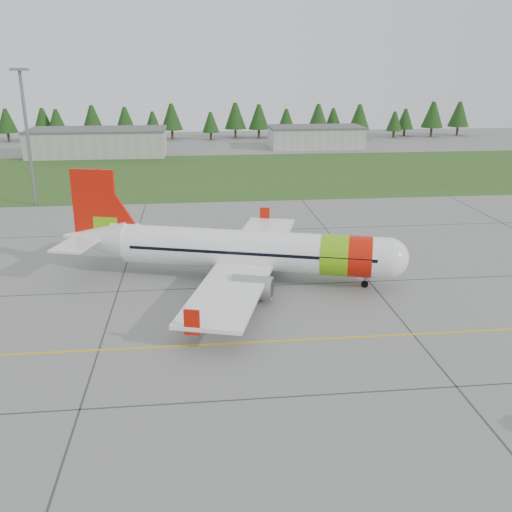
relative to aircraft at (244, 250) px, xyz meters
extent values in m
plane|color=gray|center=(2.51, -22.02, -3.12)|extent=(320.00, 320.00, 0.00)
cylinder|color=white|center=(0.83, -0.25, 0.04)|extent=(26.54, 11.43, 3.98)
sphere|color=white|center=(13.53, -4.06, 0.04)|extent=(3.98, 3.98, 3.98)
cone|color=white|center=(-15.28, 4.58, 0.40)|extent=(7.98, 5.86, 3.98)
cube|color=black|center=(13.82, -4.15, 0.40)|extent=(2.32, 3.01, 0.57)
cylinder|color=#71C10E|center=(8.65, -2.59, 0.04)|extent=(3.70, 4.65, 4.06)
cylinder|color=red|center=(10.99, -3.30, 0.04)|extent=(3.31, 4.53, 4.06)
cube|color=white|center=(0.34, -0.10, -1.08)|extent=(14.75, 32.87, 0.37)
cube|color=red|center=(4.02, 15.72, -0.52)|extent=(1.22, 0.53, 2.04)
cube|color=red|center=(-5.29, -15.34, -0.52)|extent=(1.22, 0.53, 2.04)
cylinder|color=gray|center=(3.42, 4.83, -1.64)|extent=(4.13, 3.11, 2.14)
cylinder|color=gray|center=(0.20, -5.91, -1.64)|extent=(4.13, 3.11, 2.14)
cube|color=red|center=(-15.09, 4.53, 3.82)|extent=(4.60, 1.70, 7.75)
cube|color=#71C10E|center=(-14.01, 4.20, 1.57)|extent=(2.66, 1.17, 2.45)
cube|color=white|center=(-15.77, 4.73, 0.66)|extent=(6.49, 12.17, 0.22)
cylinder|color=slate|center=(11.58, -3.47, -2.40)|extent=(0.18, 0.18, 1.43)
cylinder|color=black|center=(11.58, -3.47, -2.77)|extent=(0.75, 0.47, 0.69)
cylinder|color=slate|center=(0.19, 2.92, -2.15)|extent=(0.22, 0.22, 1.94)
cylinder|color=black|center=(-0.20, 3.04, -2.59)|extent=(1.15, 0.74, 1.06)
cylinder|color=slate|center=(-1.45, -2.54, -2.15)|extent=(0.22, 0.22, 1.94)
cylinder|color=black|center=(-1.84, -2.43, -2.59)|extent=(1.15, 0.74, 1.06)
cube|color=#30561E|center=(2.51, 59.98, -3.10)|extent=(320.00, 50.00, 0.03)
cube|color=gold|center=(2.51, -14.02, -3.11)|extent=(120.00, 0.25, 0.02)
cube|color=#A8A8A3|center=(-27.49, 87.98, -0.12)|extent=(32.00, 14.00, 6.00)
cube|color=#A8A8A3|center=(27.51, 95.98, -0.52)|extent=(24.00, 12.00, 5.20)
cylinder|color=slate|center=(-29.49, 35.98, 6.88)|extent=(0.50, 0.50, 20.00)
camera|label=1|loc=(-4.74, -54.24, 17.64)|focal=40.00mm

